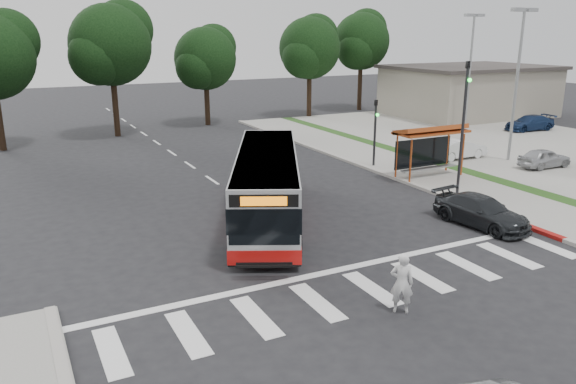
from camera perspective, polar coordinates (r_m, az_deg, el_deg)
ground at (r=22.06m, az=1.01°, el=-4.73°), size 140.00×140.00×0.00m
sidewalk_east at (r=34.28m, az=11.07°, el=2.66°), size 4.00×40.00×0.12m
curb_east at (r=33.11m, az=8.32°, el=2.35°), size 0.30×40.00×0.15m
curb_east_red at (r=25.92m, az=21.09°, el=-2.46°), size 0.32×6.00×0.15m
parking_lot at (r=43.87m, az=21.98°, el=4.68°), size 18.00×36.00×0.10m
commercial_building at (r=56.77m, az=17.87°, el=9.62°), size 14.00×10.00×4.40m
building_roof_cap at (r=56.59m, az=18.07°, el=11.98°), size 14.60×10.60×0.30m
crosswalk_ladder at (r=18.15m, az=8.53°, el=-9.66°), size 18.00×2.60×0.01m
bus_shelter at (r=31.51m, az=14.22°, el=5.56°), size 4.20×1.60×2.86m
traffic_signal_ne_tall at (r=27.85m, az=17.42°, el=7.18°), size 0.18×0.37×6.50m
traffic_signal_ne_short at (r=33.37m, az=8.86°, el=6.64°), size 0.18×0.37×4.00m
lot_light_front at (r=36.82m, az=22.38°, el=11.90°), size 1.90×0.35×9.01m
lot_light_mid at (r=48.04m, az=18.09°, el=13.01°), size 1.90×0.35×9.01m
tree_ne_a at (r=52.98m, az=2.25°, el=14.50°), size 6.16×5.74×9.30m
tree_ne_b at (r=58.34m, az=7.49°, el=15.04°), size 6.16×5.74×10.02m
tree_north_a at (r=44.96m, az=-17.53°, el=14.19°), size 6.60×6.15×10.17m
tree_north_b at (r=48.92m, az=-8.34°, el=13.36°), size 5.72×5.33×8.43m
transit_bus at (r=23.79m, az=-2.14°, el=0.52°), size 7.12×11.23×2.92m
pedestrian at (r=16.52m, az=11.49°, el=-9.05°), size 0.79×0.75×1.82m
dark_sedan at (r=24.62m, az=19.04°, el=-1.87°), size 2.21×4.44×1.24m
parked_car_0 at (r=36.14m, az=24.59°, el=3.16°), size 3.36×1.45×1.13m
parked_car_1 at (r=36.85m, az=16.93°, el=4.24°), size 3.75×1.33×1.23m
parked_car_3 at (r=49.39m, az=23.34°, el=6.47°), size 4.33×2.10×1.21m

